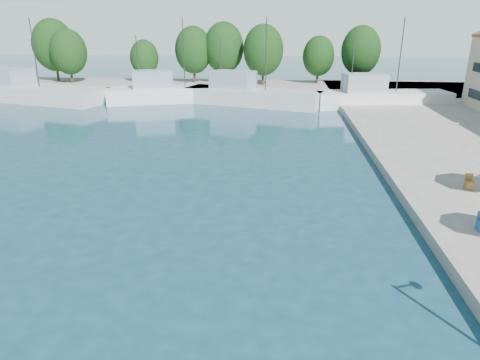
# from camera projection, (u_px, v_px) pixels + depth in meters

# --- Properties ---
(quay_far) EXTENTS (90.00, 16.00, 0.60)m
(quay_far) POSITION_uv_depth(u_px,v_px,m) (230.00, 88.00, 61.87)
(quay_far) COLOR gray
(quay_far) RESTS_ON ground
(hill_west) EXTENTS (180.00, 40.00, 16.00)m
(hill_west) POSITION_uv_depth(u_px,v_px,m) (198.00, 27.00, 148.16)
(hill_west) COLOR #97A499
(hill_west) RESTS_ON ground
(hill_east) EXTENTS (140.00, 40.00, 12.00)m
(hill_east) POSITION_uv_depth(u_px,v_px,m) (391.00, 33.00, 161.30)
(hill_east) COLOR #97A499
(hill_east) RESTS_ON ground
(trawler_01) EXTENTS (22.38, 11.42, 10.20)m
(trawler_01) POSITION_uv_depth(u_px,v_px,m) (24.00, 91.00, 53.85)
(trawler_01) COLOR silver
(trawler_01) RESTS_ON ground
(trawler_02) EXTENTS (16.09, 8.64, 10.20)m
(trawler_02) POSITION_uv_depth(u_px,v_px,m) (169.00, 93.00, 52.54)
(trawler_02) COLOR white
(trawler_02) RESTS_ON ground
(trawler_03) EXTENTS (16.85, 8.97, 10.20)m
(trawler_03) POSITION_uv_depth(u_px,v_px,m) (249.00, 95.00, 50.73)
(trawler_03) COLOR silver
(trawler_03) RESTS_ON ground
(trawler_04) EXTENTS (15.49, 5.94, 10.20)m
(trawler_04) POSITION_uv_depth(u_px,v_px,m) (379.00, 98.00, 48.97)
(trawler_04) COLOR white
(trawler_04) RESTS_ON ground
(tree_01) EXTENTS (6.31, 6.31, 9.34)m
(tree_01) POSITION_uv_depth(u_px,v_px,m) (54.00, 45.00, 65.82)
(tree_01) COLOR #3F2B19
(tree_01) RESTS_ON quay_far
(tree_02) EXTENTS (5.32, 5.32, 7.88)m
(tree_02) POSITION_uv_depth(u_px,v_px,m) (69.00, 52.00, 63.66)
(tree_02) COLOR #3F2B19
(tree_02) RESTS_ON quay_far
(tree_03) EXTENTS (4.26, 4.26, 6.30)m
(tree_03) POSITION_uv_depth(u_px,v_px,m) (144.00, 58.00, 64.73)
(tree_03) COLOR #3F2B19
(tree_03) RESTS_ON quay_far
(tree_04) EXTENTS (5.57, 5.57, 8.25)m
(tree_04) POSITION_uv_depth(u_px,v_px,m) (194.00, 50.00, 64.33)
(tree_04) COLOR #3F2B19
(tree_04) RESTS_ON quay_far
(tree_05) EXTENTS (5.99, 5.99, 8.86)m
(tree_05) POSITION_uv_depth(u_px,v_px,m) (224.00, 48.00, 64.11)
(tree_05) COLOR #3F2B19
(tree_05) RESTS_ON quay_far
(tree_06) EXTENTS (5.77, 5.77, 8.53)m
(tree_06) POSITION_uv_depth(u_px,v_px,m) (263.00, 50.00, 61.29)
(tree_06) COLOR #3F2B19
(tree_06) RESTS_ON quay_far
(tree_07) EXTENTS (4.67, 4.67, 6.91)m
(tree_07) POSITION_uv_depth(u_px,v_px,m) (319.00, 56.00, 63.23)
(tree_07) COLOR #3F2B19
(tree_07) RESTS_ON quay_far
(tree_08) EXTENTS (5.65, 5.65, 8.36)m
(tree_08) POSITION_uv_depth(u_px,v_px,m) (361.00, 50.00, 62.21)
(tree_08) COLOR #3F2B19
(tree_08) RESTS_ON quay_far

